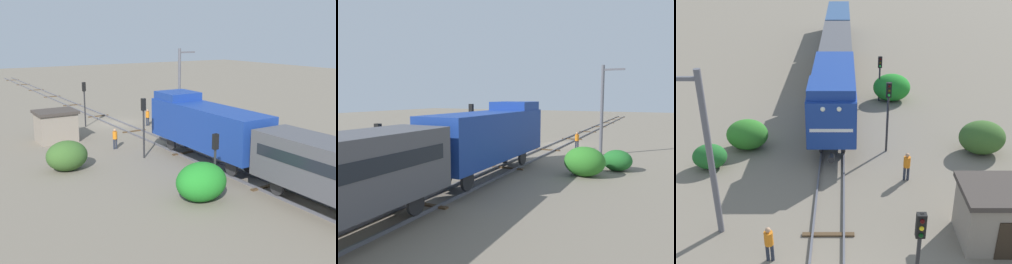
% 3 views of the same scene
% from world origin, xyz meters
% --- Properties ---
extents(ground_plane, '(160.07, 160.07, 0.00)m').
position_xyz_m(ground_plane, '(0.00, 0.00, 0.00)').
color(ground_plane, '#756B5B').
extents(railway_track, '(2.40, 106.71, 0.16)m').
position_xyz_m(railway_track, '(0.00, 0.00, 0.07)').
color(railway_track, '#595960').
rests_on(railway_track, ground).
extents(locomotive, '(2.90, 11.60, 4.60)m').
position_xyz_m(locomotive, '(0.00, 15.82, 2.77)').
color(locomotive, navy).
rests_on(locomotive, railway_track).
extents(traffic_signal_near, '(0.32, 0.34, 4.52)m').
position_xyz_m(traffic_signal_near, '(3.20, -0.07, 3.13)').
color(traffic_signal_near, '#262628').
rests_on(traffic_signal_near, ground).
extents(traffic_signal_mid, '(0.32, 0.34, 4.57)m').
position_xyz_m(traffic_signal_mid, '(3.40, 12.71, 3.16)').
color(traffic_signal_mid, '#262628').
rests_on(traffic_signal_mid, ground).
extents(traffic_signal_far, '(0.32, 0.34, 3.73)m').
position_xyz_m(traffic_signal_far, '(3.60, 21.63, 2.61)').
color(traffic_signal_far, '#262628').
rests_on(traffic_signal_far, ground).
extents(worker_near_track, '(0.38, 0.38, 1.70)m').
position_xyz_m(worker_near_track, '(-2.40, 2.83, 1.00)').
color(worker_near_track, '#262B38').
rests_on(worker_near_track, ground).
extents(worker_by_signal, '(0.38, 0.38, 1.70)m').
position_xyz_m(worker_by_signal, '(4.20, 9.25, 1.00)').
color(worker_by_signal, '#262B38').
rests_on(worker_by_signal, ground).
extents(catenary_mast, '(1.94, 0.28, 7.82)m').
position_xyz_m(catenary_mast, '(-5.06, 4.77, 4.16)').
color(catenary_mast, '#595960').
rests_on(catenary_mast, ground).
extents(relay_hut, '(3.50, 2.90, 2.74)m').
position_xyz_m(relay_hut, '(7.50, 4.19, 1.39)').
color(relay_hut, gray).
rests_on(relay_hut, ground).
extents(bush_near, '(3.05, 2.49, 2.22)m').
position_xyz_m(bush_near, '(4.64, 21.77, 1.11)').
color(bush_near, '#218026').
rests_on(bush_near, ground).
extents(bush_mid, '(2.64, 2.16, 1.92)m').
position_xyz_m(bush_mid, '(-5.44, 13.17, 0.96)').
color(bush_mid, '#2F7826').
rests_on(bush_mid, ground).
extents(bush_far, '(2.01, 1.64, 1.46)m').
position_xyz_m(bush_far, '(-7.15, 10.65, 0.73)').
color(bush_far, '#206326').
rests_on(bush_far, ground).
extents(bush_back, '(2.88, 2.35, 2.09)m').
position_xyz_m(bush_back, '(9.34, 12.55, 1.05)').
color(bush_back, '#365D26').
rests_on(bush_back, ground).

